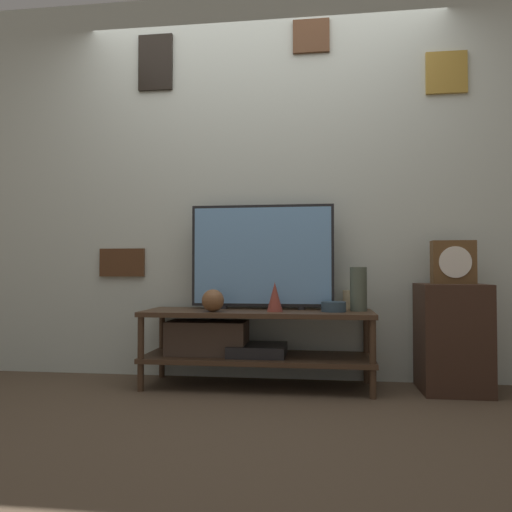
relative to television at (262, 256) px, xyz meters
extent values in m
plane|color=#4C3D2D|center=(-0.02, -0.38, -0.84)|extent=(12.00, 12.00, 0.00)
cube|color=beige|center=(-0.02, 0.18, 0.51)|extent=(6.40, 0.06, 2.70)
cube|color=#4C2D19|center=(-1.03, 0.14, -0.04)|extent=(0.33, 0.02, 0.20)
cube|color=#BCB299|center=(-1.03, 0.13, -0.04)|extent=(0.29, 0.01, 0.16)
cube|color=black|center=(-0.79, 0.14, 1.39)|extent=(0.25, 0.02, 0.40)
cube|color=slate|center=(-0.79, 0.13, 1.39)|extent=(0.21, 0.01, 0.37)
cube|color=olive|center=(1.22, 0.14, 1.22)|extent=(0.27, 0.02, 0.28)
cube|color=#2D2D33|center=(1.22, 0.13, 1.22)|extent=(0.23, 0.01, 0.24)
cube|color=#4C2D19|center=(0.32, 0.14, 1.52)|extent=(0.25, 0.02, 0.23)
cube|color=beige|center=(0.32, 0.13, 1.52)|extent=(0.21, 0.01, 0.20)
cube|color=#422D1E|center=(-0.02, -0.10, -0.37)|extent=(1.46, 0.47, 0.03)
cube|color=#422D1E|center=(-0.02, -0.10, -0.65)|extent=(1.46, 0.47, 0.03)
cylinder|color=#422D1E|center=(-0.71, -0.31, -0.60)|extent=(0.04, 0.04, 0.48)
cylinder|color=#422D1E|center=(0.68, -0.31, -0.60)|extent=(0.04, 0.04, 0.48)
cylinder|color=#422D1E|center=(-0.71, 0.10, -0.60)|extent=(0.04, 0.04, 0.48)
cylinder|color=#422D1E|center=(0.68, 0.10, -0.60)|extent=(0.04, 0.04, 0.48)
cube|color=black|center=(-0.02, -0.10, -0.60)|extent=(0.36, 0.33, 0.07)
cube|color=#47382D|center=(-0.34, -0.10, -0.53)|extent=(0.51, 0.26, 0.21)
cylinder|color=black|center=(-0.26, 0.00, -0.34)|extent=(0.05, 0.05, 0.02)
cylinder|color=black|center=(0.26, 0.00, -0.34)|extent=(0.05, 0.05, 0.02)
cube|color=black|center=(0.00, 0.00, 0.00)|extent=(0.94, 0.04, 0.67)
cube|color=#6B9ED1|center=(0.00, -0.01, 0.00)|extent=(0.91, 0.01, 0.63)
cone|color=brown|center=(0.10, -0.17, -0.26)|extent=(0.10, 0.10, 0.18)
cylinder|color=#2D4251|center=(0.46, -0.13, -0.32)|extent=(0.15, 0.15, 0.06)
sphere|color=brown|center=(-0.28, -0.23, -0.28)|extent=(0.14, 0.14, 0.14)
cylinder|color=#4C5647|center=(0.62, -0.06, -0.21)|extent=(0.11, 0.11, 0.28)
cylinder|color=beige|center=(0.57, 0.09, -0.29)|extent=(0.08, 0.08, 0.12)
cube|color=#382319|center=(1.18, -0.07, -0.51)|extent=(0.39, 0.41, 0.66)
cube|color=brown|center=(1.20, -0.04, -0.05)|extent=(0.26, 0.10, 0.27)
cylinder|color=white|center=(1.20, -0.09, -0.05)|extent=(0.19, 0.01, 0.19)
camera|label=1|loc=(0.39, -3.27, -0.10)|focal=35.00mm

